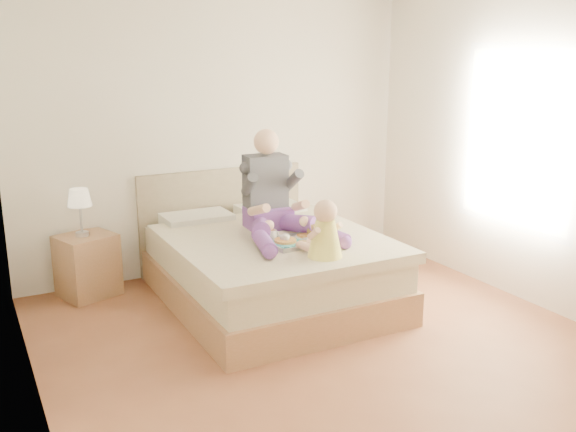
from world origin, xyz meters
name	(u,v)px	position (x,y,z in m)	size (l,w,h in m)	color
room	(342,143)	(0.08, 0.01, 1.51)	(4.02, 4.22, 2.71)	brown
bed	(265,264)	(0.00, 1.08, 0.32)	(1.70, 2.18, 1.00)	#8F6442
nightstand	(87,265)	(-1.37, 1.88, 0.28)	(0.57, 0.53, 0.56)	#8F6442
lamp	(79,200)	(-1.40, 1.87, 0.88)	(0.21, 0.21, 0.42)	silver
adult	(274,202)	(0.07, 1.07, 0.87)	(0.76, 1.10, 0.90)	#69388E
tray	(295,240)	(0.07, 0.66, 0.64)	(0.48, 0.39, 0.13)	silver
baby	(324,233)	(0.10, 0.26, 0.79)	(0.29, 0.40, 0.44)	#FFF050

